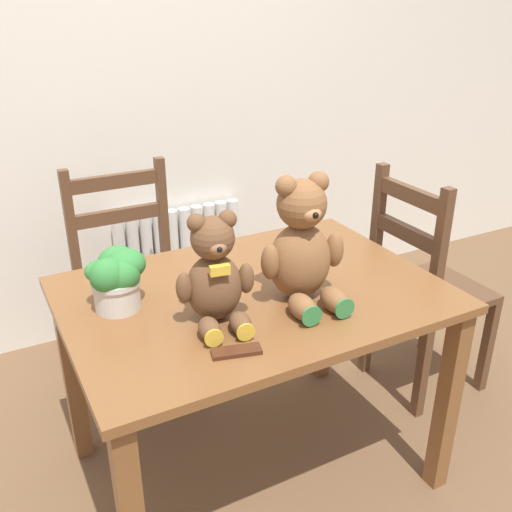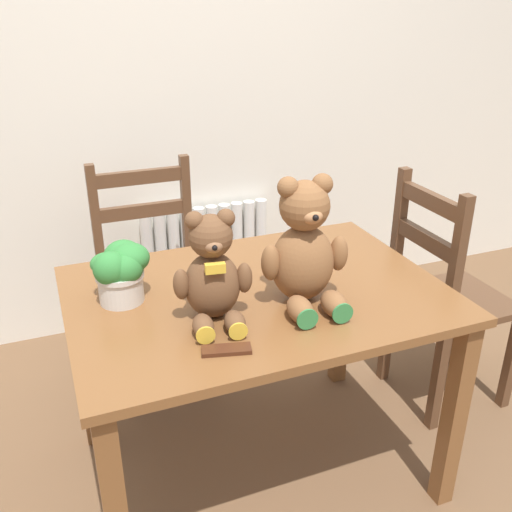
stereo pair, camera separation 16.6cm
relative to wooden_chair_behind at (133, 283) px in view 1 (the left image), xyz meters
name	(u,v)px [view 1 (the left image)]	position (x,y,z in m)	size (l,w,h in m)	color
wall_back	(126,70)	(0.19, 0.48, 0.83)	(8.00, 0.04, 2.60)	silver
radiator	(181,269)	(0.37, 0.41, -0.19)	(0.70, 0.10, 0.61)	white
dining_table	(253,320)	(0.19, -0.78, 0.17)	(1.19, 0.85, 0.75)	brown
wooden_chair_behind	(133,283)	(0.00, 0.00, 0.00)	(0.45, 0.43, 0.97)	brown
wooden_chair_side	(424,288)	(1.07, -0.66, 0.01)	(0.41, 0.40, 1.00)	brown
teddy_bear_left	(215,276)	(0.01, -0.88, 0.42)	(0.23, 0.24, 0.33)	brown
teddy_bear_right	(302,248)	(0.30, -0.88, 0.45)	(0.28, 0.28, 0.40)	brown
potted_plant	(117,275)	(-0.22, -0.68, 0.38)	(0.18, 0.18, 0.18)	beige
chocolate_bar	(236,351)	(-0.01, -1.07, 0.29)	(0.13, 0.05, 0.01)	#472314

